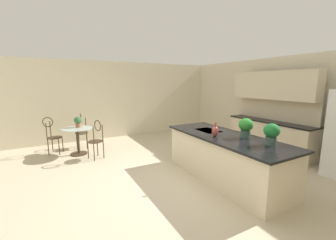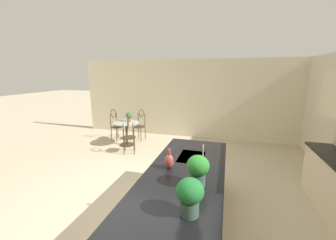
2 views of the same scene
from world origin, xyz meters
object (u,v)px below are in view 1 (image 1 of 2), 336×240
Objects in this scene: chair_by_island at (52,134)px; potted_plant_counter_far at (272,133)px; chair_near_window at (81,129)px; chair_toward_desk at (96,138)px; bistro_table at (78,139)px; potted_plant_on_table at (78,121)px; vase_on_counter at (215,131)px; potted_plant_counter_near at (246,127)px.

potted_plant_counter_far is (4.35, 3.31, 0.56)m from chair_by_island.
chair_by_island is (0.26, -0.79, 0.00)m from chair_near_window.
potted_plant_counter_far reaches higher than chair_near_window.
chair_by_island and chair_toward_desk have the same top height.
chair_by_island is at bearing -123.80° from bistro_table.
chair_near_window is 2.80× the size of potted_plant_counter_far.
chair_toward_desk is 2.80× the size of potted_plant_counter_far.
potted_plant_on_table is 0.80× the size of potted_plant_counter_far.
chair_toward_desk is 3.08m from vase_on_counter.
potted_plant_on_table is at bearing -143.04° from potted_plant_counter_near.
potted_plant_counter_far reaches higher than potted_plant_on_table.
bistro_table is 2.78× the size of vase_on_counter.
chair_by_island is 5.49m from potted_plant_counter_far.
bistro_table is 4.82m from potted_plant_counter_far.
chair_near_window reaches higher than potted_plant_on_table.
vase_on_counter is (3.45, 2.85, 0.46)m from chair_by_island.
potted_plant_counter_far is at bearing 0.24° from potted_plant_counter_near.
bistro_table is at bearing -19.52° from potted_plant_on_table.
potted_plant_counter_near is (2.77, 2.31, 0.57)m from chair_toward_desk.
bistro_table is 2.10× the size of potted_plant_counter_near.
chair_near_window and chair_toward_desk have the same top height.
chair_near_window and chair_by_island have the same top height.
chair_toward_desk is 3.50× the size of potted_plant_on_table.
chair_toward_desk reaches higher than potted_plant_on_table.
chair_near_window is 3.50× the size of potted_plant_on_table.
bistro_table is 0.77× the size of chair_near_window.
chair_near_window is 2.73× the size of potted_plant_counter_near.
bistro_table is 0.48m from potted_plant_on_table.
chair_toward_desk is 2.73× the size of potted_plant_counter_near.
potted_plant_on_table is at bearing -145.29° from vase_on_counter.
potted_plant_counter_near is at bearing 31.84° from chair_near_window.
vase_on_counter is (3.04, 2.24, 0.58)m from bistro_table.
potted_plant_on_table is at bearing 160.48° from bistro_table.
potted_plant_counter_far is at bearing 34.85° from chair_toward_desk.
chair_near_window is 5.28m from potted_plant_counter_far.
vase_on_counter is at bearing 37.50° from chair_toward_desk.
chair_by_island is 5.07m from potted_plant_counter_near.
chair_near_window is at bearing -151.30° from potted_plant_counter_far.
chair_near_window is (-0.67, 0.18, 0.13)m from bistro_table.
chair_near_window is at bearing -148.16° from potted_plant_counter_near.
potted_plant_on_table is (0.54, -0.13, 0.34)m from chair_near_window.
chair_toward_desk is at bearing -140.18° from potted_plant_counter_near.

